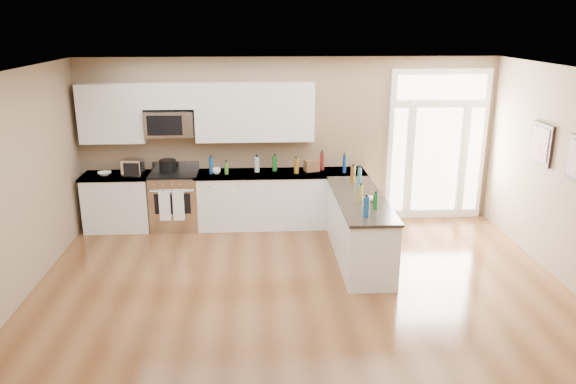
{
  "coord_description": "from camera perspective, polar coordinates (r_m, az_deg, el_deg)",
  "views": [
    {
      "loc": [
        -0.54,
        -5.35,
        3.37
      ],
      "look_at": [
        -0.13,
        2.0,
        1.11
      ],
      "focal_mm": 35.0,
      "sensor_mm": 36.0,
      "label": 1
    }
  ],
  "objects": [
    {
      "name": "ground",
      "position": [
        6.34,
        2.24,
        -15.02
      ],
      "size": [
        8.0,
        8.0,
        0.0
      ],
      "primitive_type": "plane",
      "color": "#593319"
    },
    {
      "name": "room_shell",
      "position": [
        5.63,
        2.44,
        -0.11
      ],
      "size": [
        8.0,
        8.0,
        8.0
      ],
      "color": "#887256",
      "rests_on": "ground"
    },
    {
      "name": "back_cabinet_left",
      "position": [
        9.78,
        -16.84,
        -1.11
      ],
      "size": [
        1.1,
        0.66,
        0.94
      ],
      "color": "silver",
      "rests_on": "ground"
    },
    {
      "name": "back_cabinet_right",
      "position": [
        9.51,
        -0.74,
        -0.88
      ],
      "size": [
        2.85,
        0.66,
        0.94
      ],
      "color": "silver",
      "rests_on": "ground"
    },
    {
      "name": "peninsula_cabinet",
      "position": [
        8.27,
        7.22,
        -3.86
      ],
      "size": [
        0.69,
        2.32,
        0.94
      ],
      "color": "silver",
      "rests_on": "ground"
    },
    {
      "name": "upper_cabinet_left",
      "position": [
        9.59,
        -17.47,
        7.63
      ],
      "size": [
        1.04,
        0.33,
        0.95
      ],
      "primitive_type": "cube",
      "color": "silver",
      "rests_on": "room_shell"
    },
    {
      "name": "upper_cabinet_right",
      "position": [
        9.3,
        -3.4,
        8.11
      ],
      "size": [
        1.94,
        0.33,
        0.95
      ],
      "primitive_type": "cube",
      "color": "silver",
      "rests_on": "room_shell"
    },
    {
      "name": "upper_cabinet_short",
      "position": [
        9.36,
        -12.02,
        9.53
      ],
      "size": [
        0.82,
        0.33,
        0.4
      ],
      "primitive_type": "cube",
      "color": "silver",
      "rests_on": "room_shell"
    },
    {
      "name": "microwave",
      "position": [
        9.39,
        -11.9,
        6.84
      ],
      "size": [
        0.78,
        0.41,
        0.42
      ],
      "color": "silver",
      "rests_on": "room_shell"
    },
    {
      "name": "entry_door",
      "position": [
        10.02,
        14.88,
        4.59
      ],
      "size": [
        1.7,
        0.1,
        2.6
      ],
      "color": "white",
      "rests_on": "ground"
    },
    {
      "name": "wall_art_near",
      "position": [
        8.71,
        24.33,
        4.5
      ],
      "size": [
        0.05,
        0.58,
        0.58
      ],
      "color": "black",
      "rests_on": "room_shell"
    },
    {
      "name": "kitchen_range",
      "position": [
        9.59,
        -11.37,
        -0.81
      ],
      "size": [
        0.79,
        0.7,
        1.08
      ],
      "color": "silver",
      "rests_on": "ground"
    },
    {
      "name": "stockpot",
      "position": [
        9.54,
        -12.13,
        2.66
      ],
      "size": [
        0.35,
        0.35,
        0.21
      ],
      "primitive_type": "cylinder",
      "rotation": [
        0.0,
        0.0,
        -0.32
      ],
      "color": "black",
      "rests_on": "kitchen_range"
    },
    {
      "name": "toaster_oven",
      "position": [
        9.47,
        -15.49,
        2.43
      ],
      "size": [
        0.34,
        0.28,
        0.27
      ],
      "primitive_type": "cube",
      "rotation": [
        0.0,
        0.0,
        -0.11
      ],
      "color": "silver",
      "rests_on": "back_cabinet_left"
    },
    {
      "name": "cardboard_box",
      "position": [
        9.42,
        2.42,
        2.72
      ],
      "size": [
        0.27,
        0.23,
        0.19
      ],
      "primitive_type": "cube",
      "rotation": [
        0.0,
        0.0,
        0.28
      ],
      "color": "brown",
      "rests_on": "back_cabinet_right"
    },
    {
      "name": "bowl_left",
      "position": [
        9.65,
        -18.14,
        1.79
      ],
      "size": [
        0.27,
        0.27,
        0.05
      ],
      "primitive_type": "imported",
      "rotation": [
        0.0,
        0.0,
        0.26
      ],
      "color": "white",
      "rests_on": "back_cabinet_left"
    },
    {
      "name": "bowl_peninsula",
      "position": [
        7.96,
        8.42,
        -0.68
      ],
      "size": [
        0.22,
        0.22,
        0.05
      ],
      "primitive_type": "imported",
      "rotation": [
        0.0,
        0.0,
        0.38
      ],
      "color": "white",
      "rests_on": "peninsula_cabinet"
    },
    {
      "name": "cup_counter",
      "position": [
        9.31,
        -7.28,
        2.15
      ],
      "size": [
        0.17,
        0.17,
        0.11
      ],
      "primitive_type": "imported",
      "rotation": [
        0.0,
        0.0,
        0.37
      ],
      "color": "white",
      "rests_on": "back_cabinet_right"
    },
    {
      "name": "counter_bottles",
      "position": [
        8.78,
        1.94,
        1.89
      ],
      "size": [
        2.4,
        2.46,
        0.31
      ],
      "color": "#19591E",
      "rests_on": "back_cabinet_right"
    }
  ]
}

